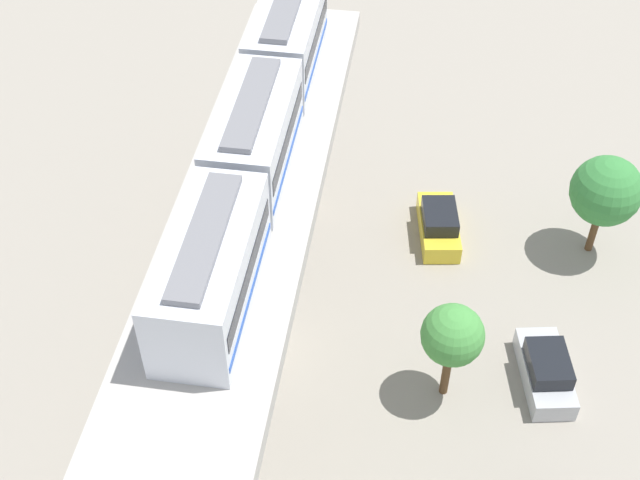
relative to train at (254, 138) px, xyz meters
The scene contains 7 objects.
ground_plane 10.46m from the train, 90.00° to the left, with size 120.00×120.00×0.00m, color gray.
viaduct 4.25m from the train, 90.00° to the left, with size 5.20×28.85×8.74m.
train is the anchor object (origin of this frame).
parked_car_yellow 13.75m from the train, 139.16° to the right, with size 2.42×4.42×1.76m.
parked_car_silver 15.77m from the train, behind, with size 2.53×4.46×1.76m.
tree_near_viaduct 17.57m from the train, 156.14° to the right, with size 3.35×3.35×5.49m.
tree_mid_lot 10.95m from the train, 159.97° to the left, with size 2.55×2.55×5.02m.
Camera 1 is at (-6.21, 22.79, 29.99)m, focal length 47.92 mm.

